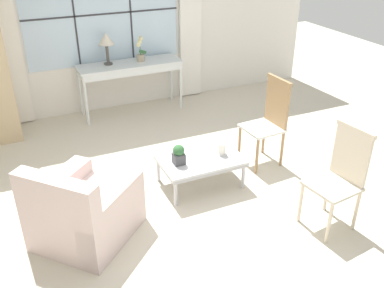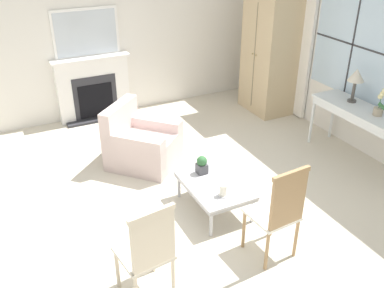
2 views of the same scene
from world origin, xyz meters
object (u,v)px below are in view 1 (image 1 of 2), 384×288
coffee_table (200,161)px  potted_plant_small (179,154)px  accent_chair_wooden (341,172)px  armchair_upholstered (84,213)px  console_table (130,68)px  pillar_candle (222,149)px  side_chair_wooden (270,117)px  potted_orchid (140,52)px  table_lamp (106,40)px

coffee_table → potted_plant_small: (-0.28, -0.03, 0.16)m
accent_chair_wooden → armchair_upholstered: bearing=161.2°
console_table → accent_chair_wooden: size_ratio=1.50×
coffee_table → pillar_candle: size_ratio=6.09×
console_table → side_chair_wooden: bearing=-63.8°
potted_orchid → accent_chair_wooden: size_ratio=0.36×
potted_plant_small → armchair_upholstered: bearing=-162.3°
accent_chair_wooden → coffee_table: (-0.95, 1.19, -0.27)m
armchair_upholstered → potted_plant_small: (1.13, 0.36, 0.19)m
armchair_upholstered → side_chair_wooden: (2.42, 0.54, 0.33)m
accent_chair_wooden → potted_plant_small: bearing=136.4°
coffee_table → potted_plant_small: 0.32m
console_table → coffee_table: console_table is taller
side_chair_wooden → accent_chair_wooden: side_chair_wooden is taller
potted_orchid → armchair_upholstered: 3.25m
accent_chair_wooden → pillar_candle: bearing=120.9°
accent_chair_wooden → potted_orchid: bearing=103.2°
console_table → potted_plant_small: (-0.19, -2.41, -0.24)m
console_table → potted_plant_small: size_ratio=6.89×
table_lamp → coffee_table: size_ratio=0.52×
table_lamp → pillar_candle: size_ratio=3.14×
potted_orchid → potted_plant_small: size_ratio=1.66×
console_table → armchair_upholstered: size_ratio=1.34×
console_table → potted_orchid: potted_orchid is taller
table_lamp → accent_chair_wooden: table_lamp is taller
potted_plant_small → console_table: bearing=85.4°
table_lamp → potted_orchid: 0.55m
table_lamp → accent_chair_wooden: 3.93m
armchair_upholstered → accent_chair_wooden: (2.36, -0.80, 0.31)m
console_table → armchair_upholstered: bearing=-115.6°
console_table → table_lamp: 0.56m
potted_plant_small → coffee_table: bearing=5.4°
accent_chair_wooden → potted_plant_small: (-1.23, 1.17, -0.12)m
accent_chair_wooden → potted_plant_small: size_ratio=4.58×
console_table → armchair_upholstered: (-1.33, -2.77, -0.43)m
side_chair_wooden → accent_chair_wooden: bearing=-92.7°
table_lamp → coffee_table: table_lamp is taller
potted_orchid → armchair_upholstered: potted_orchid is taller
armchair_upholstered → potted_plant_small: bearing=17.7°
console_table → armchair_upholstered: armchair_upholstered is taller
coffee_table → table_lamp: bearing=99.2°
armchair_upholstered → accent_chair_wooden: 2.51m
potted_orchid → table_lamp: bearing=175.8°
accent_chair_wooden → side_chair_wooden: bearing=87.3°
side_chair_wooden → coffee_table: (-1.01, -0.16, -0.29)m
console_table → pillar_candle: bearing=-82.0°
coffee_table → pillar_candle: bearing=-7.4°
table_lamp → console_table: bearing=-11.7°
potted_orchid → side_chair_wooden: 2.45m
side_chair_wooden → potted_plant_small: bearing=-171.9°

